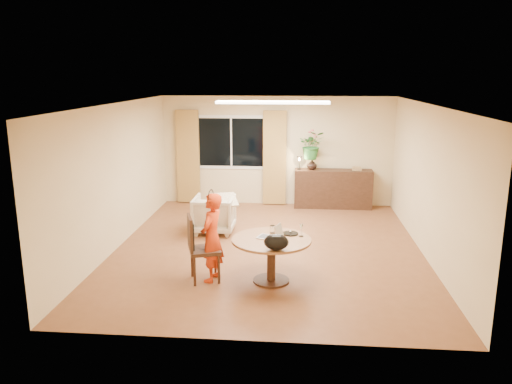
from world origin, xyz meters
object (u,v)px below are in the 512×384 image
dining_table (271,248)px  sideboard (333,189)px  child (212,237)px  dining_chair (205,248)px  armchair (214,214)px

dining_table → sideboard: sideboard is taller
dining_table → child: bearing=-178.6°
sideboard → dining_table: bearing=-105.0°
dining_table → dining_chair: (-1.01, -0.04, -0.02)m
dining_chair → dining_table: bearing=-15.9°
dining_table → dining_chair: bearing=-177.8°
dining_chair → armchair: bearing=78.2°
dining_chair → child: (0.11, 0.02, 0.17)m
child → armchair: child is taller
child → armchair: bearing=-157.0°
dining_table → child: child is taller
child → armchair: (-0.38, 2.38, -0.32)m
dining_chair → sideboard: dining_chair is taller
child → dining_table: bearing=105.4°
dining_chair → sideboard: bearing=45.7°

